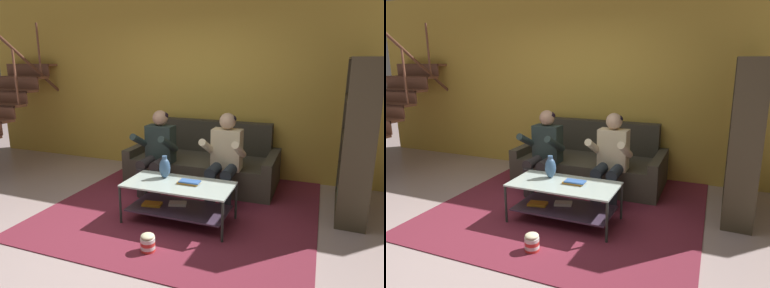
# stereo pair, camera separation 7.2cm
# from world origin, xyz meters

# --- Properties ---
(ground) EXTENTS (16.80, 16.80, 0.00)m
(ground) POSITION_xyz_m (0.00, 0.00, 0.00)
(ground) COLOR #AF9997
(back_partition) EXTENTS (8.40, 0.12, 2.90)m
(back_partition) POSITION_xyz_m (0.00, 2.46, 1.45)
(back_partition) COLOR gold
(back_partition) RESTS_ON ground
(staircase_run) EXTENTS (1.00, 2.49, 2.87)m
(staircase_run) POSITION_xyz_m (-3.21, 1.44, 1.10)
(staircase_run) COLOR brown
(staircase_run) RESTS_ON ground
(couch) EXTENTS (2.14, 0.99, 0.88)m
(couch) POSITION_xyz_m (0.29, 1.90, 0.28)
(couch) COLOR #403C30
(couch) RESTS_ON ground
(person_seated_left) EXTENTS (0.50, 0.58, 1.13)m
(person_seated_left) POSITION_xyz_m (-0.19, 1.31, 0.61)
(person_seated_left) COLOR #2F2B2B
(person_seated_left) RESTS_ON ground
(person_seated_right) EXTENTS (0.50, 0.58, 1.14)m
(person_seated_right) POSITION_xyz_m (0.76, 1.31, 0.62)
(person_seated_right) COLOR #252E35
(person_seated_right) RESTS_ON ground
(coffee_table) EXTENTS (1.20, 0.59, 0.46)m
(coffee_table) POSITION_xyz_m (0.45, 0.55, 0.30)
(coffee_table) COLOR #B0C3BA
(coffee_table) RESTS_ON ground
(area_rug) EXTENTS (3.14, 3.29, 0.01)m
(area_rug) POSITION_xyz_m (0.37, 1.09, 0.01)
(area_rug) COLOR maroon
(area_rug) RESTS_ON ground
(vase) EXTENTS (0.13, 0.13, 0.26)m
(vase) POSITION_xyz_m (0.23, 0.67, 0.58)
(vase) COLOR #3C5E85
(vase) RESTS_ON coffee_table
(book_stack) EXTENTS (0.25, 0.13, 0.04)m
(book_stack) POSITION_xyz_m (0.56, 0.59, 0.47)
(book_stack) COLOR orange
(book_stack) RESTS_ON coffee_table
(bookshelf) EXTENTS (0.35, 1.15, 1.82)m
(bookshelf) POSITION_xyz_m (2.32, 1.62, 0.72)
(bookshelf) COLOR #433927
(bookshelf) RESTS_ON ground
(popcorn_tub) EXTENTS (0.14, 0.14, 0.19)m
(popcorn_tub) POSITION_xyz_m (0.43, -0.15, 0.09)
(popcorn_tub) COLOR red
(popcorn_tub) RESTS_ON ground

